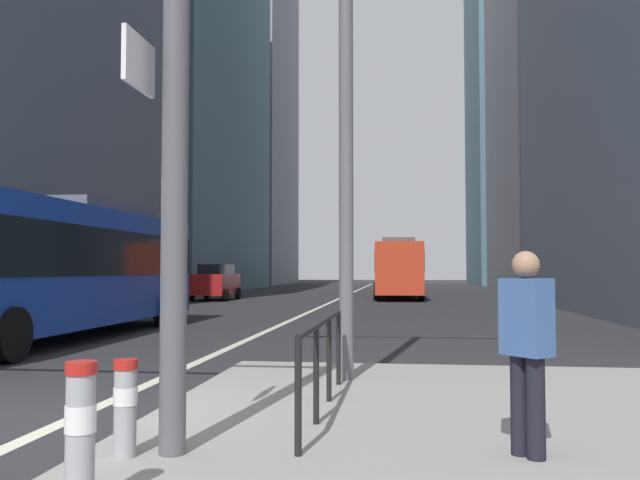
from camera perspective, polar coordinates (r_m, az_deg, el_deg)
The scene contains 16 objects.
ground_plane at distance 27.05m, azimuth -0.58°, elevation -6.08°, with size 160.00×160.00×0.00m, color #28282B.
median_island at distance 6.24m, azimuth 25.27°, elevation -17.01°, with size 9.00×10.00×0.15m, color gray.
lane_centre_line at distance 36.97m, azimuth 1.53°, elevation -5.12°, with size 0.20×80.00×0.01m, color beige.
office_tower_left_mid at distance 55.82m, azimuth -13.91°, elevation 11.19°, with size 13.80×23.31×29.71m, color slate.
office_tower_left_far at distance 80.48m, azimuth -7.40°, elevation 13.02°, with size 12.59×17.46×46.50m, color gray.
office_tower_right_mid at distance 55.22m, azimuth 21.48°, elevation 13.10°, with size 11.48×21.73×32.80m, color gray.
office_tower_right_far at distance 79.98m, azimuth 17.06°, elevation 15.21°, with size 11.40×16.14×51.85m, color slate.
city_bus_blue_oncoming at distance 16.93m, azimuth -21.54°, elevation -1.78°, with size 2.70×11.86×3.40m.
city_bus_red_receding at distance 39.47m, azimuth 6.69°, elevation -2.29°, with size 2.92×11.61×3.40m.
car_oncoming_mid at distance 36.60m, azimuth -8.95°, elevation -3.58°, with size 2.14×4.40×1.94m.
car_receding_near at distance 60.11m, azimuth 6.98°, elevation -3.18°, with size 2.15×4.50×1.94m.
street_lamp_post at distance 9.87m, azimuth 2.24°, elevation 18.97°, with size 5.50×0.32×8.00m.
bollard_left at distance 4.54m, azimuth -19.93°, elevation -15.01°, with size 0.20×0.20×0.93m.
bollard_right at distance 5.73m, azimuth -16.41°, elevation -13.24°, with size 0.20×0.20×0.78m.
pedestrian_railing at distance 7.15m, azimuth 0.27°, elevation -9.08°, with size 0.06×3.42×0.98m.
pedestrian_waiting at distance 5.68m, azimuth 17.37°, elevation -8.40°, with size 0.43×0.45×1.66m.
Camera 1 is at (3.66, -6.75, 1.66)m, focal length 37.19 mm.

